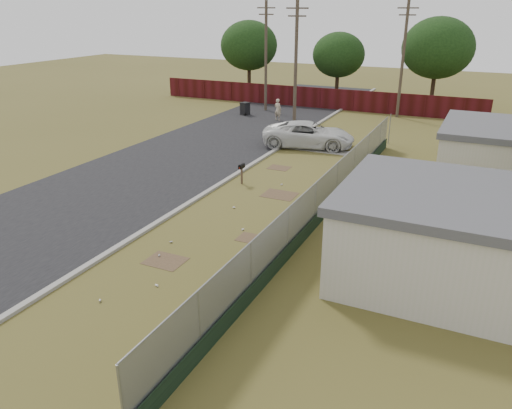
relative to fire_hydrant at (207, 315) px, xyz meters
The scene contains 13 objects.
ground 8.17m from the fire_hydrant, 108.24° to the left, with size 120.00×120.00×0.00m, color brown.
street 18.35m from the fire_hydrant, 120.51° to the left, with size 15.10×60.00×0.12m.
chainlink_fence 8.81m from the fire_hydrant, 86.32° to the left, with size 0.10×27.06×2.02m.
privacy_fence 33.86m from the fire_hydrant, 104.64° to the left, with size 30.00×0.12×1.80m, color #430E12.
utility_poles 29.42m from the fire_hydrant, 102.35° to the left, with size 12.60×8.24×9.00m.
houses 13.08m from the fire_hydrant, 56.73° to the left, with size 9.30×17.24×3.10m.
horizon_trees 31.65m from the fire_hydrant, 93.14° to the left, with size 33.32×31.94×7.78m.
fire_hydrant is the anchor object (origin of this frame).
mailbox 12.34m from the fire_hydrant, 112.13° to the left, with size 0.19×0.47×1.07m.
pickup_truck 20.20m from the fire_hydrant, 101.47° to the left, with size 2.69×5.83×1.62m, color silver.
pedestrian 27.89m from the fire_hydrant, 108.77° to the left, with size 0.63×0.41×1.72m, color #C2AD8E.
trash_bin 29.90m from the fire_hydrant, 114.33° to the left, with size 0.86×0.92×1.05m.
scattered_litter 5.88m from the fire_hydrant, 122.68° to the left, with size 2.10×12.54×0.07m.
Camera 1 is at (8.93, -17.97, 8.51)m, focal length 35.00 mm.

